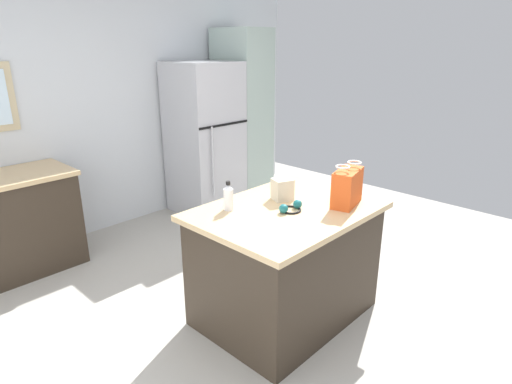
{
  "coord_description": "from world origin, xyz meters",
  "views": [
    {
      "loc": [
        -2.29,
        -1.72,
        1.98
      ],
      "look_at": [
        -0.1,
        0.37,
        0.92
      ],
      "focal_mm": 30.13,
      "sensor_mm": 36.0,
      "label": 1
    }
  ],
  "objects_px": {
    "small_box": "(282,189)",
    "ear_defenders": "(291,208)",
    "kitchen_island": "(285,263)",
    "shopping_bag": "(347,187)",
    "refrigerator": "(205,139)",
    "bottle": "(228,197)",
    "tall_cabinet": "(243,117)"
  },
  "relations": [
    {
      "from": "kitchen_island",
      "to": "ear_defenders",
      "type": "bearing_deg",
      "value": -108.53
    },
    {
      "from": "shopping_bag",
      "to": "bottle",
      "type": "distance_m",
      "value": 0.85
    },
    {
      "from": "kitchen_island",
      "to": "small_box",
      "type": "relative_size",
      "value": 8.06
    },
    {
      "from": "shopping_bag",
      "to": "small_box",
      "type": "xyz_separation_m",
      "value": [
        -0.24,
        0.4,
        -0.05
      ]
    },
    {
      "from": "refrigerator",
      "to": "ear_defenders",
      "type": "distance_m",
      "value": 2.42
    },
    {
      "from": "bottle",
      "to": "ear_defenders",
      "type": "bearing_deg",
      "value": -48.85
    },
    {
      "from": "refrigerator",
      "to": "ear_defenders",
      "type": "relative_size",
      "value": 8.91
    },
    {
      "from": "shopping_bag",
      "to": "kitchen_island",
      "type": "bearing_deg",
      "value": 143.7
    },
    {
      "from": "bottle",
      "to": "refrigerator",
      "type": "bearing_deg",
      "value": 54.16
    },
    {
      "from": "kitchen_island",
      "to": "shopping_bag",
      "type": "bearing_deg",
      "value": -36.3
    },
    {
      "from": "small_box",
      "to": "ear_defenders",
      "type": "relative_size",
      "value": 0.8
    },
    {
      "from": "refrigerator",
      "to": "shopping_bag",
      "type": "bearing_deg",
      "value": -105.99
    },
    {
      "from": "bottle",
      "to": "kitchen_island",
      "type": "bearing_deg",
      "value": -42.84
    },
    {
      "from": "kitchen_island",
      "to": "refrigerator",
      "type": "xyz_separation_m",
      "value": [
        1.04,
        2.13,
        0.45
      ]
    },
    {
      "from": "refrigerator",
      "to": "ear_defenders",
      "type": "height_order",
      "value": "refrigerator"
    },
    {
      "from": "tall_cabinet",
      "to": "kitchen_island",
      "type": "bearing_deg",
      "value": -128.14
    },
    {
      "from": "refrigerator",
      "to": "ear_defenders",
      "type": "bearing_deg",
      "value": -115.83
    },
    {
      "from": "kitchen_island",
      "to": "refrigerator",
      "type": "relative_size",
      "value": 0.72
    },
    {
      "from": "tall_cabinet",
      "to": "ear_defenders",
      "type": "height_order",
      "value": "tall_cabinet"
    },
    {
      "from": "refrigerator",
      "to": "shopping_bag",
      "type": "xyz_separation_m",
      "value": [
        -0.69,
        -2.39,
        0.12
      ]
    },
    {
      "from": "tall_cabinet",
      "to": "shopping_bag",
      "type": "height_order",
      "value": "tall_cabinet"
    },
    {
      "from": "shopping_bag",
      "to": "bottle",
      "type": "xyz_separation_m",
      "value": [
        -0.65,
        0.54,
        -0.04
      ]
    },
    {
      "from": "small_box",
      "to": "ear_defenders",
      "type": "distance_m",
      "value": 0.24
    },
    {
      "from": "kitchen_island",
      "to": "bottle",
      "type": "relative_size",
      "value": 6.17
    },
    {
      "from": "bottle",
      "to": "tall_cabinet",
      "type": "bearing_deg",
      "value": 43.2
    },
    {
      "from": "kitchen_island",
      "to": "tall_cabinet",
      "type": "relative_size",
      "value": 0.6
    },
    {
      "from": "refrigerator",
      "to": "bottle",
      "type": "height_order",
      "value": "refrigerator"
    },
    {
      "from": "shopping_bag",
      "to": "tall_cabinet",
      "type": "bearing_deg",
      "value": 61.1
    },
    {
      "from": "kitchen_island",
      "to": "refrigerator",
      "type": "height_order",
      "value": "refrigerator"
    },
    {
      "from": "kitchen_island",
      "to": "small_box",
      "type": "height_order",
      "value": "small_box"
    },
    {
      "from": "kitchen_island",
      "to": "bottle",
      "type": "bearing_deg",
      "value": 137.16
    },
    {
      "from": "kitchen_island",
      "to": "bottle",
      "type": "height_order",
      "value": "bottle"
    }
  ]
}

